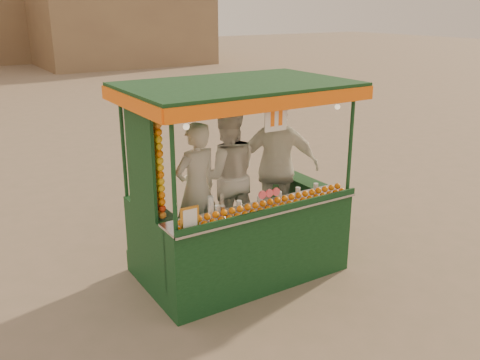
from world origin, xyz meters
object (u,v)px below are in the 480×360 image
vendor_left (196,189)px  vendor_right (278,167)px  juice_cart (238,218)px  vendor_middle (227,176)px

vendor_left → vendor_right: size_ratio=0.89×
vendor_left → vendor_right: bearing=167.9°
juice_cart → vendor_middle: juice_cart is taller
vendor_middle → vendor_left: bearing=30.1°
vendor_left → vendor_middle: vendor_middle is taller
vendor_left → juice_cart: bearing=127.2°
vendor_left → vendor_middle: 0.50m
vendor_left → vendor_middle: (0.48, 0.10, 0.06)m
juice_cart → vendor_right: 0.94m
juice_cart → vendor_left: 0.60m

